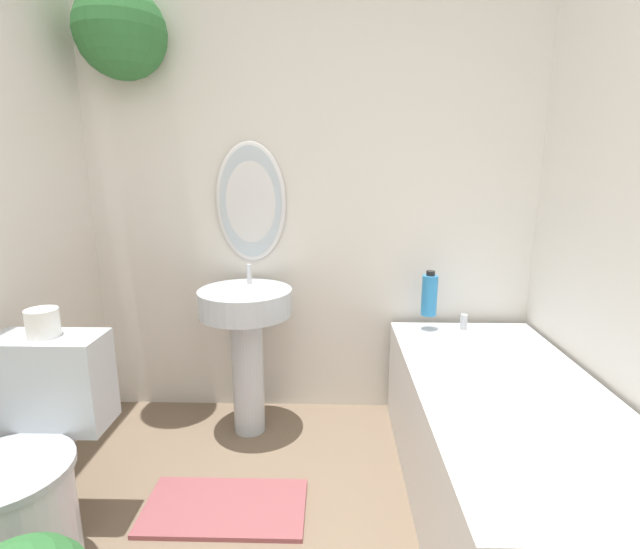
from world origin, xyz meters
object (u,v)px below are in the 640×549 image
Objects in this scene: toilet at (26,479)px; pedestal_sink at (246,329)px; toilet_paper_roll at (43,323)px; bathtub at (506,446)px; shampoo_bottle at (429,295)px.

pedestal_sink is (0.59, 0.86, 0.23)m from toilet.
toilet_paper_roll is (0.00, 0.20, 0.48)m from toilet.
toilet is 0.88× the size of pedestal_sink.
toilet is at bearing -169.66° from bathtub.
shampoo_bottle is at bearing 7.00° from pedestal_sink.
toilet is 6.94× the size of toilet_paper_roll.
toilet is at bearing -90.00° from toilet_paper_roll.
bathtub is (1.12, -0.55, -0.28)m from pedestal_sink.
toilet_paper_roll reaches higher than toilet.
shampoo_bottle is at bearing 26.90° from toilet_paper_roll.
bathtub is at bearing -26.06° from pedestal_sink.
shampoo_bottle is 2.12× the size of toilet_paper_roll.
toilet is 0.50× the size of bathtub.
pedestal_sink is 7.85× the size of toilet_paper_roll.
toilet_paper_roll is at bearing -176.22° from bathtub.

